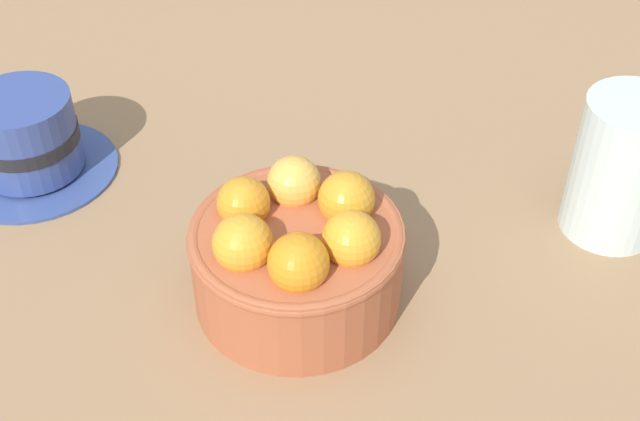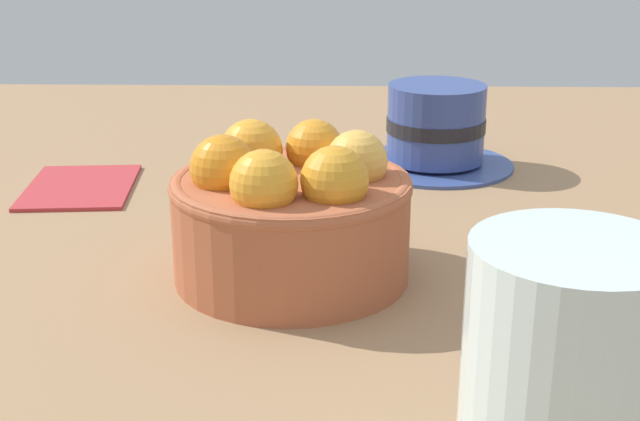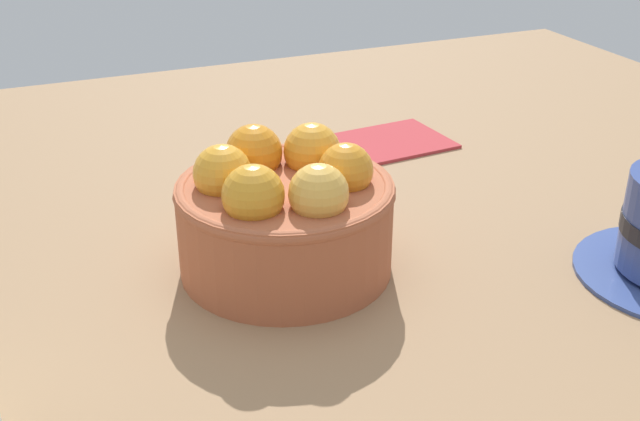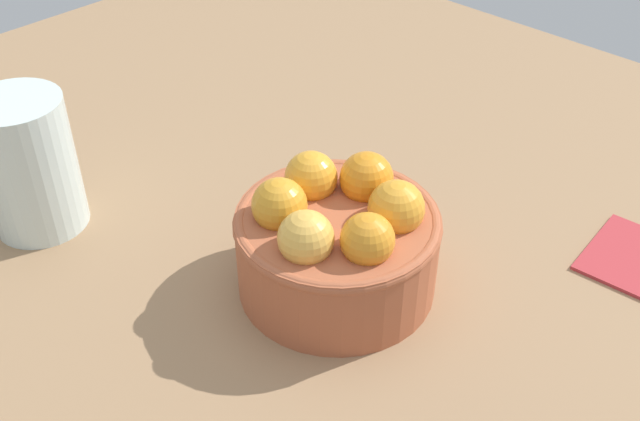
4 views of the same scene
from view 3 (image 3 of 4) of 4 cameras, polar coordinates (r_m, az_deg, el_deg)
The scene contains 3 objects.
ground_plane at distance 56.74cm, azimuth -2.37°, elevation -5.64°, with size 118.94×100.99×3.56cm, color #997551.
terracotta_bowl at distance 53.81cm, azimuth -2.51°, elevation -0.16°, with size 14.74×14.74×9.26cm.
folded_napkin at distance 77.01cm, azimuth 4.83°, elevation 4.96°, with size 11.27×8.38×0.60cm, color #B23338.
Camera 3 is at (16.31, 45.31, 28.23)cm, focal length 44.94 mm.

